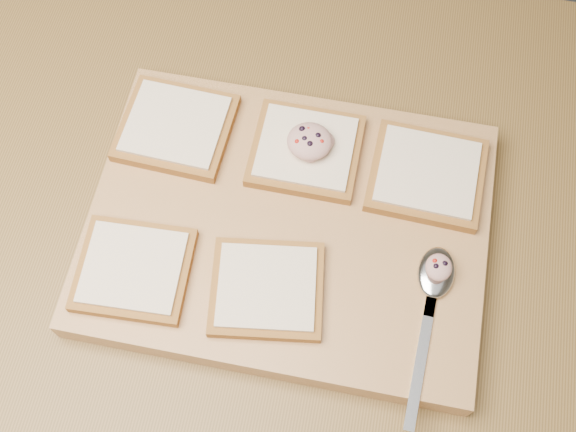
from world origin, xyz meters
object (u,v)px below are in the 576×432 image
at_px(bread_far_center, 306,150).
at_px(tuna_salad_dollop, 310,141).
at_px(spoon, 434,285).
at_px(cutting_board, 288,228).

relative_size(bread_far_center, tuna_salad_dollop, 2.41).
bearing_deg(tuna_salad_dollop, spoon, -40.15).
bearing_deg(bread_far_center, tuna_salad_dollop, 1.58).
bearing_deg(bread_far_center, spoon, -39.47).
relative_size(tuna_salad_dollop, spoon, 0.26).
height_order(tuna_salad_dollop, spoon, tuna_salad_dollop).
height_order(cutting_board, tuna_salad_dollop, tuna_salad_dollop).
bearing_deg(spoon, bread_far_center, 140.53).
relative_size(cutting_board, bread_far_center, 3.57).
xyz_separation_m(cutting_board, spoon, (0.17, -0.05, 0.02)).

